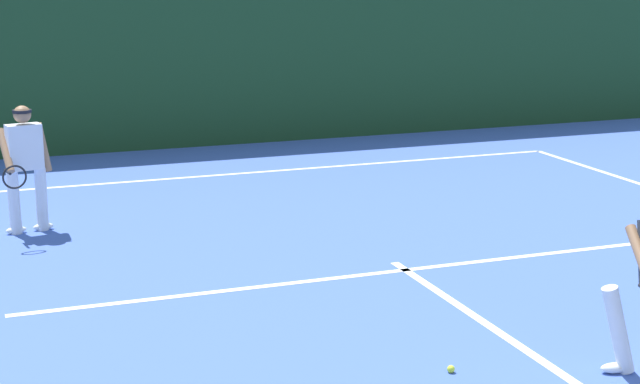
{
  "coord_description": "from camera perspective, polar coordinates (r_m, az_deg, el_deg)",
  "views": [
    {
      "loc": [
        -4.65,
        -3.7,
        3.41
      ],
      "look_at": [
        -1.05,
        6.02,
        1.0
      ],
      "focal_mm": 56.75,
      "sensor_mm": 36.0,
      "label": 1
    }
  ],
  "objects": [
    {
      "name": "court_line_centre",
      "position": [
        8.98,
        12.8,
        -9.53
      ],
      "size": [
        0.1,
        6.4,
        0.01
      ],
      "primitive_type": "cube",
      "color": "white",
      "rests_on": "ground_plane"
    },
    {
      "name": "back_fence_windscreen",
      "position": [
        18.72,
        -5.9,
        7.7
      ],
      "size": [
        23.26,
        0.12,
        3.34
      ],
      "primitive_type": "cube",
      "color": "#1B3D1E",
      "rests_on": "ground_plane"
    },
    {
      "name": "tennis_ball_extra",
      "position": [
        8.7,
        7.4,
        -9.87
      ],
      "size": [
        0.07,
        0.07,
        0.07
      ],
      "primitive_type": "sphere",
      "color": "#D1E033",
      "rests_on": "ground_plane"
    },
    {
      "name": "court_line_service",
      "position": [
        11.36,
        4.85,
        -4.4
      ],
      "size": [
        8.59,
        0.1,
        0.01
      ],
      "primitive_type": "cube",
      "color": "white",
      "rests_on": "ground_plane"
    },
    {
      "name": "player_far",
      "position": [
        13.19,
        -16.29,
        1.56
      ],
      "size": [
        0.66,
        0.88,
        1.62
      ],
      "rotation": [
        0.0,
        0.0,
        3.32
      ],
      "color": "silver",
      "rests_on": "ground_plane"
    },
    {
      "name": "court_line_baseline_far",
      "position": [
        16.47,
        -3.48,
        1.13
      ],
      "size": [
        10.53,
        0.1,
        0.01
      ],
      "primitive_type": "cube",
      "color": "white",
      "rests_on": "ground_plane"
    }
  ]
}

